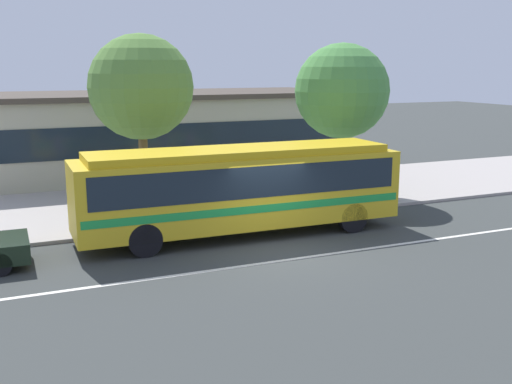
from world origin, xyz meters
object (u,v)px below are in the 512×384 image
Objects in this scene: pedestrian_waiting_near_sign at (265,186)px; street_tree_mid_block at (342,91)px; bus_stop_sign at (329,170)px; pedestrian_standing_by_tree at (107,201)px; transit_bus at (241,185)px; pedestrian_walking_along_curb at (292,181)px; street_tree_near_stop at (141,88)px.

street_tree_mid_block reaches higher than pedestrian_waiting_near_sign.
pedestrian_waiting_near_sign is 0.73× the size of bus_stop_sign.
street_tree_mid_block is (4.11, 1.55, 3.32)m from pedestrian_waiting_near_sign.
street_tree_mid_block is at bearing 10.16° from pedestrian_standing_by_tree.
transit_bus reaches higher than bus_stop_sign.
transit_bus is 6.42× the size of pedestrian_standing_by_tree.
bus_stop_sign is at bearing -12.35° from pedestrian_waiting_near_sign.
transit_bus is 7.58m from street_tree_mid_block.
bus_stop_sign is (8.17, -0.29, 0.51)m from pedestrian_standing_by_tree.
bus_stop_sign is at bearing -47.67° from pedestrian_walking_along_curb.
street_tree_mid_block reaches higher than bus_stop_sign.
street_tree_mid_block reaches higher than pedestrian_standing_by_tree.
bus_stop_sign is 3.91m from street_tree_mid_block.
pedestrian_waiting_near_sign is at bearing 167.65° from bus_stop_sign.
street_tree_mid_block is (1.75, 2.06, 2.82)m from bus_stop_sign.
street_tree_near_stop is (-3.94, 2.40, 3.55)m from pedestrian_waiting_near_sign.
street_tree_mid_block is at bearing 49.77° from bus_stop_sign.
street_tree_near_stop is at bearing 155.17° from bus_stop_sign.
bus_stop_sign is (4.24, 1.69, -0.08)m from transit_bus.
bus_stop_sign reaches higher than pedestrian_standing_by_tree.
pedestrian_waiting_near_sign is 5.82m from street_tree_near_stop.
street_tree_mid_block is (8.05, -0.85, -0.23)m from street_tree_near_stop.
pedestrian_walking_along_curb is (1.37, 0.57, -0.01)m from pedestrian_waiting_near_sign.
pedestrian_waiting_near_sign is at bearing -159.38° from street_tree_mid_block.
pedestrian_standing_by_tree is (-7.18, -0.80, -0.01)m from pedestrian_walking_along_curb.
street_tree_near_stop is (-2.06, 4.61, 2.98)m from transit_bus.
transit_bus is 1.63× the size of street_tree_near_stop.
pedestrian_waiting_near_sign is at bearing -157.53° from pedestrian_walking_along_curb.
pedestrian_waiting_near_sign is at bearing -31.34° from street_tree_near_stop.
transit_bus is at bearing -65.88° from street_tree_near_stop.
street_tree_near_stop is at bearing 148.66° from pedestrian_waiting_near_sign.
street_tree_mid_block is at bearing 32.12° from transit_bus.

